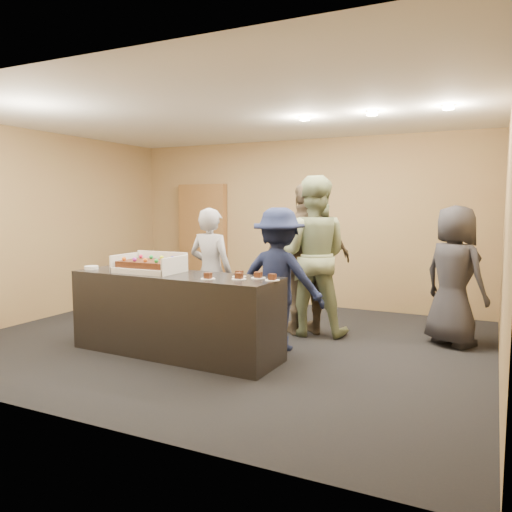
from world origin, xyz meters
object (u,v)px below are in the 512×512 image
Objects in this scene: storage_cabinet at (203,241)px; person_server_grey at (211,272)px; serving_counter at (175,314)px; person_navy_man at (279,280)px; person_dark_suit at (454,276)px; cake_box at (151,268)px; person_sage_man at (311,256)px; plate_stack at (91,268)px; sheet_cake at (149,263)px; person_brown_extra at (307,259)px.

storage_cabinet is 2.75m from person_server_grey.
storage_cabinet is at bearing 118.83° from serving_counter.
storage_cabinet reaches higher than serving_counter.
person_dark_suit is (1.77, 1.09, 0.01)m from person_navy_man.
person_navy_man reaches higher than serving_counter.
cake_box reaches higher than serving_counter.
storage_cabinet is 3.11m from person_sage_man.
serving_counter is 0.93m from person_server_grey.
storage_cabinet reaches higher than plate_stack.
serving_counter is 3.34× the size of cake_box.
storage_cabinet reaches higher than person_navy_man.
sheet_cake is 3.86× the size of plate_stack.
person_dark_suit reaches higher than serving_counter.
plate_stack is 0.10× the size of person_dark_suit.
serving_counter is 1.48× the size of person_navy_man.
person_dark_suit is at bearing -161.40° from person_server_grey.
plate_stack is 2.69m from person_sage_man.
sheet_cake is 0.93m from person_server_grey.
person_brown_extra is (1.01, 1.46, 0.52)m from serving_counter.
storage_cabinet reaches higher than person_brown_extra.
person_dark_suit is at bearing 29.35° from sheet_cake.
plate_stack is 1.43m from person_server_grey.
sheet_cake is at bearing 33.09° from person_sage_man.
plate_stack is at bearing 43.77° from person_server_grey.
person_sage_man is (1.40, 1.46, 0.06)m from cake_box.
person_brown_extra is at bearing -149.06° from person_server_grey.
person_dark_suit is (4.32, -1.41, -0.18)m from storage_cabinet.
cake_box is at bearing 32.58° from person_sage_man.
person_sage_man reaches higher than serving_counter.
person_navy_man is (2.54, -2.49, -0.19)m from storage_cabinet.
person_server_grey is (1.53, -2.28, -0.20)m from storage_cabinet.
sheet_cake is (-0.34, 0.00, 0.55)m from serving_counter.
serving_counter is 1.24× the size of person_brown_extra.
cake_box is at bearing 22.04° from person_navy_man.
person_sage_man is at bearing 36.34° from plate_stack.
sheet_cake is 1.99m from person_brown_extra.
cake_box reaches higher than plate_stack.
person_navy_man is (1.31, 0.62, -0.13)m from cake_box.
person_brown_extra is at bearing -32.95° from storage_cabinet.
person_sage_man is 1.71m from person_dark_suit.
serving_counter is at bearing 94.78° from person_server_grey.
serving_counter is 1.20m from plate_stack.
storage_cabinet is 1.24× the size of person_navy_man.
person_server_grey is 0.80× the size of person_sage_man.
person_sage_man reaches higher than plate_stack.
plate_stack is (-0.76, -0.10, -0.08)m from sheet_cake.
sheet_cake reaches higher than serving_counter.
storage_cabinet is at bearing -54.96° from person_server_grey.
person_brown_extra reaches higher than plate_stack.
cake_box is at bearing 9.76° from plate_stack.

